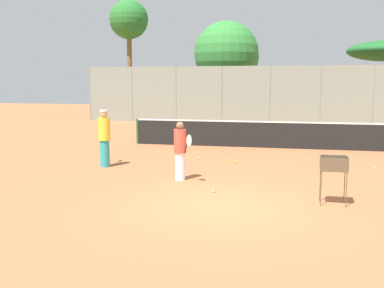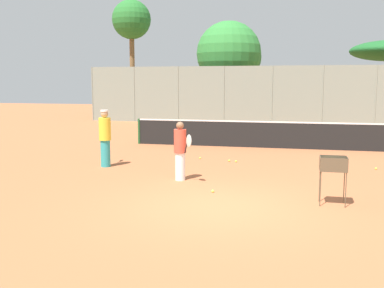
{
  "view_description": "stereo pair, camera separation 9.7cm",
  "coord_description": "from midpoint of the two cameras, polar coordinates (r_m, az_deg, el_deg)",
  "views": [
    {
      "loc": [
        1.45,
        -9.09,
        2.61
      ],
      "look_at": [
        -1.11,
        2.23,
        1.0
      ],
      "focal_mm": 42.0,
      "sensor_mm": 36.0,
      "label": 1
    },
    {
      "loc": [
        1.54,
        -9.07,
        2.61
      ],
      "look_at": [
        -1.11,
        2.23,
        1.0
      ],
      "focal_mm": 42.0,
      "sensor_mm": 36.0,
      "label": 2
    }
  ],
  "objects": [
    {
      "name": "player_red_cap",
      "position": [
        14.06,
        -11.26,
        0.82
      ],
      "size": [
        0.47,
        0.88,
        1.76
      ],
      "rotation": [
        0.0,
        0.0,
        1.95
      ],
      "color": "teal",
      "rests_on": "ground_plane"
    },
    {
      "name": "tennis_ball_5",
      "position": [
        14.88,
        4.46,
        -2.1
      ],
      "size": [
        0.07,
        0.07,
        0.07
      ],
      "primitive_type": "sphere",
      "color": "#D1E54C",
      "rests_on": "ground_plane"
    },
    {
      "name": "player_white_outfit",
      "position": [
        11.91,
        -1.74,
        -0.8
      ],
      "size": [
        0.64,
        0.72,
        1.57
      ],
      "rotation": [
        0.0,
        0.0,
        5.42
      ],
      "color": "white",
      "rests_on": "ground_plane"
    },
    {
      "name": "tennis_ball_1",
      "position": [
        14.77,
        5.32,
        -2.19
      ],
      "size": [
        0.07,
        0.07,
        0.07
      ],
      "primitive_type": "sphere",
      "color": "#D1E54C",
      "rests_on": "ground_plane"
    },
    {
      "name": "tennis_ball_3",
      "position": [
        14.63,
        16.35,
        -2.58
      ],
      "size": [
        0.07,
        0.07,
        0.07
      ],
      "primitive_type": "sphere",
      "color": "#D1E54C",
      "rests_on": "ground_plane"
    },
    {
      "name": "tennis_net",
      "position": [
        18.1,
        7.91,
        1.31
      ],
      "size": [
        10.05,
        0.1,
        1.07
      ],
      "color": "#26592D",
      "rests_on": "ground_plane"
    },
    {
      "name": "tree_4",
      "position": [
        34.07,
        5.71,
        10.79
      ],
      "size": [
        3.16,
        3.16,
        5.98
      ],
      "color": "brown",
      "rests_on": "ground_plane"
    },
    {
      "name": "back_fence",
      "position": [
        28.24,
        9.74,
        6.13
      ],
      "size": [
        24.08,
        0.08,
        3.6
      ],
      "color": "gray",
      "rests_on": "ground_plane"
    },
    {
      "name": "ground_plane",
      "position": [
        9.56,
        3.28,
        -7.95
      ],
      "size": [
        80.0,
        80.0,
        0.0
      ],
      "primitive_type": "plane",
      "color": "#B7663D"
    },
    {
      "name": "tree_2",
      "position": [
        36.13,
        -8.11,
        15.18
      ],
      "size": [
        2.99,
        2.99,
        8.88
      ],
      "color": "brown",
      "rests_on": "ground_plane"
    },
    {
      "name": "tree_1",
      "position": [
        33.09,
        4.29,
        11.36
      ],
      "size": [
        4.65,
        4.65,
        6.95
      ],
      "color": "brown",
      "rests_on": "ground_plane"
    },
    {
      "name": "ball_cart",
      "position": [
        9.99,
        17.34,
        -2.88
      ],
      "size": [
        0.56,
        0.41,
        1.04
      ],
      "color": "brown",
      "rests_on": "ground_plane"
    },
    {
      "name": "tennis_ball_2",
      "position": [
        14.57,
        22.03,
        -2.88
      ],
      "size": [
        0.07,
        0.07,
        0.07
      ],
      "primitive_type": "sphere",
      "color": "#D1E54C",
      "rests_on": "ground_plane"
    },
    {
      "name": "parked_car",
      "position": [
        32.4,
        1.07,
        4.44
      ],
      "size": [
        4.2,
        1.7,
        1.6
      ],
      "color": "#B2B7BC",
      "rests_on": "ground_plane"
    },
    {
      "name": "tennis_ball_4",
      "position": [
        15.34,
        0.75,
        -1.78
      ],
      "size": [
        0.07,
        0.07,
        0.07
      ],
      "primitive_type": "sphere",
      "color": "#D1E54C",
      "rests_on": "ground_plane"
    },
    {
      "name": "tennis_ball_0",
      "position": [
        10.74,
        2.46,
        -5.99
      ],
      "size": [
        0.07,
        0.07,
        0.07
      ],
      "primitive_type": "sphere",
      "color": "#D1E54C",
      "rests_on": "ground_plane"
    }
  ]
}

